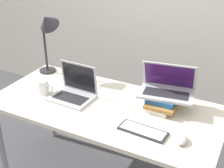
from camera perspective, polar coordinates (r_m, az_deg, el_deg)
The scene contains 8 objects.
desk at distance 2.23m, azimuth -1.27°, elevation -5.49°, with size 1.62×0.76×0.73m.
laptop_left at distance 2.28m, azimuth -6.95°, elevation -1.27°, with size 0.31×0.25×0.25m.
book_stack at distance 2.17m, azimuth 9.36°, elevation -3.03°, with size 0.21×0.27×0.10m.
laptop_on_books at distance 2.15m, azimuth 10.06°, elevation -0.65°, with size 0.40×0.28×0.22m.
wireless_keyboard at distance 1.93m, azimuth 5.67°, elevation -8.51°, with size 0.31×0.13×0.01m.
mouse at distance 1.88m, azimuth 12.67°, elevation -9.97°, with size 0.07×0.10×0.03m.
mug at distance 2.37m, azimuth -12.45°, elevation -0.50°, with size 0.14×0.09×0.11m.
desk_lamp at distance 2.54m, azimuth -11.78°, elevation 10.02°, with size 0.23×0.20×0.55m.
Camera 1 is at (0.90, -1.26, 1.86)m, focal length 50.00 mm.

